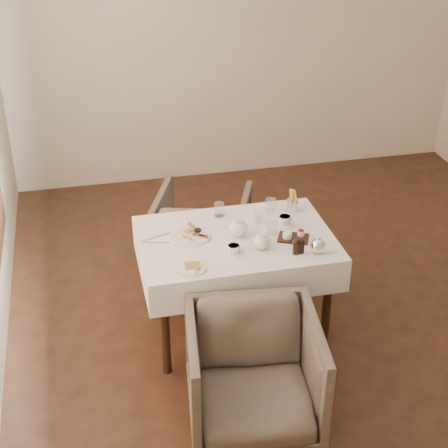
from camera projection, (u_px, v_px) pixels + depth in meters
name	position (u px, v px, depth m)	size (l,w,h in m)	color
table	(236.00, 252.00, 4.58)	(1.28, 0.88, 0.75)	black
armchair_near	(254.00, 374.00, 3.96)	(0.75, 0.77, 0.70)	brown
armchair_far	(203.00, 231.00, 5.43)	(0.71, 0.73, 0.66)	brown
breakfast_plate	(191.00, 234.00, 4.53)	(0.27, 0.27, 0.03)	white
side_plate	(190.00, 269.00, 4.17)	(0.20, 0.18, 0.02)	white
teapot_centre	(238.00, 227.00, 4.50)	(0.18, 0.14, 0.14)	white
teapot_front	(262.00, 241.00, 4.36)	(0.16, 0.12, 0.13)	white
creamer	(256.00, 217.00, 4.68)	(0.06, 0.06, 0.07)	white
teacup_near	(234.00, 250.00, 4.33)	(0.13, 0.13, 0.06)	white
teacup_far	(285.00, 221.00, 4.65)	(0.13, 0.13, 0.07)	white
glass_left	(219.00, 209.00, 4.75)	(0.07, 0.07, 0.10)	silver
glass_mid	(272.00, 228.00, 4.53)	(0.07, 0.07, 0.09)	silver
glass_right	(270.00, 206.00, 4.80)	(0.07, 0.07, 0.10)	silver
condiment_board	(293.00, 237.00, 4.49)	(0.23, 0.20, 0.05)	black
pepper_mill_left	(296.00, 246.00, 4.32)	(0.05, 0.05, 0.11)	black
pepper_mill_right	(301.00, 246.00, 4.32)	(0.05, 0.05, 0.10)	black
silver_pot	(318.00, 245.00, 4.32)	(0.12, 0.09, 0.12)	white
fries_cup	(293.00, 202.00, 4.80)	(0.08, 0.08, 0.17)	silver
cutlery_fork	(157.00, 237.00, 4.52)	(0.02, 0.20, 0.00)	silver
cutlery_knife	(155.00, 243.00, 4.46)	(0.01, 0.18, 0.00)	silver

